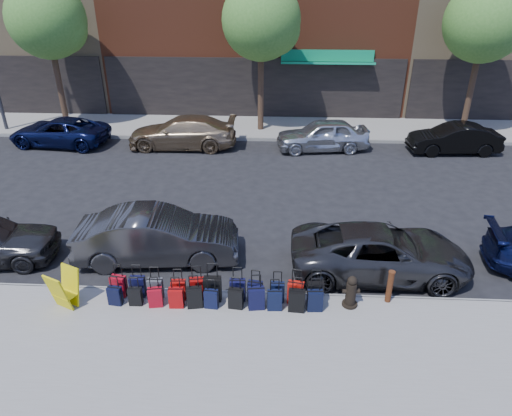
# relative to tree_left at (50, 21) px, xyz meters

# --- Properties ---
(ground) EXTENTS (120.00, 120.00, 0.00)m
(ground) POSITION_rel_tree_left_xyz_m (9.86, -9.50, -5.41)
(ground) COLOR black
(ground) RESTS_ON ground
(sidewalk_near) EXTENTS (60.00, 4.00, 0.15)m
(sidewalk_near) POSITION_rel_tree_left_xyz_m (9.86, -16.00, -5.34)
(sidewalk_near) COLOR gray
(sidewalk_near) RESTS_ON ground
(sidewalk_far) EXTENTS (60.00, 4.00, 0.15)m
(sidewalk_far) POSITION_rel_tree_left_xyz_m (9.86, 0.50, -5.34)
(sidewalk_far) COLOR gray
(sidewalk_far) RESTS_ON ground
(curb_near) EXTENTS (60.00, 0.08, 0.15)m
(curb_near) POSITION_rel_tree_left_xyz_m (9.86, -13.98, -5.34)
(curb_near) COLOR gray
(curb_near) RESTS_ON ground
(curb_far) EXTENTS (60.00, 0.08, 0.15)m
(curb_far) POSITION_rel_tree_left_xyz_m (9.86, -1.52, -5.34)
(curb_far) COLOR gray
(curb_far) RESTS_ON ground
(tree_left) EXTENTS (3.80, 3.80, 7.27)m
(tree_left) POSITION_rel_tree_left_xyz_m (0.00, 0.00, 0.00)
(tree_left) COLOR black
(tree_left) RESTS_ON sidewalk_far
(tree_center) EXTENTS (3.80, 3.80, 7.27)m
(tree_center) POSITION_rel_tree_left_xyz_m (10.50, 0.00, 0.00)
(tree_center) COLOR black
(tree_center) RESTS_ON sidewalk_far
(tree_right) EXTENTS (3.80, 3.80, 7.27)m
(tree_right) POSITION_rel_tree_left_xyz_m (21.00, 0.00, 0.00)
(tree_right) COLOR black
(tree_right) RESTS_ON sidewalk_far
(suitcase_front_0) EXTENTS (0.41, 0.28, 0.91)m
(suitcase_front_0) POSITION_rel_tree_left_xyz_m (7.39, -14.27, -4.98)
(suitcase_front_0) COLOR maroon
(suitcase_front_0) RESTS_ON sidewalk_near
(suitcase_front_1) EXTENTS (0.38, 0.21, 0.91)m
(suitcase_front_1) POSITION_rel_tree_left_xyz_m (7.87, -14.27, -4.98)
(suitcase_front_1) COLOR black
(suitcase_front_1) RESTS_ON sidewalk_near
(suitcase_front_2) EXTENTS (0.37, 0.21, 0.90)m
(suitcase_front_2) POSITION_rel_tree_left_xyz_m (8.34, -14.32, -4.98)
(suitcase_front_2) COLOR #414247
(suitcase_front_2) RESTS_ON sidewalk_near
(suitcase_front_3) EXTENTS (0.37, 0.22, 0.87)m
(suitcase_front_3) POSITION_rel_tree_left_xyz_m (8.93, -14.33, -4.99)
(suitcase_front_3) COLOR #990C09
(suitcase_front_3) RESTS_ON sidewalk_near
(suitcase_front_4) EXTENTS (0.42, 0.27, 0.94)m
(suitcase_front_4) POSITION_rel_tree_left_xyz_m (9.40, -14.29, -4.97)
(suitcase_front_4) COLOR maroon
(suitcase_front_4) RESTS_ON sidewalk_near
(suitcase_front_5) EXTENTS (0.44, 0.25, 1.05)m
(suitcase_front_5) POSITION_rel_tree_left_xyz_m (9.79, -14.32, -4.93)
(suitcase_front_5) COLOR black
(suitcase_front_5) RESTS_ON sidewalk_near
(suitcase_front_6) EXTENTS (0.40, 0.23, 0.94)m
(suitcase_front_6) POSITION_rel_tree_left_xyz_m (10.42, -14.29, -4.97)
(suitcase_front_6) COLOR black
(suitcase_front_6) RESTS_ON sidewalk_near
(suitcase_front_7) EXTENTS (0.39, 0.25, 0.87)m
(suitcase_front_7) POSITION_rel_tree_left_xyz_m (10.86, -14.29, -4.99)
(suitcase_front_7) COLOR black
(suitcase_front_7) RESTS_ON sidewalk_near
(suitcase_front_8) EXTENTS (0.35, 0.20, 0.85)m
(suitcase_front_8) POSITION_rel_tree_left_xyz_m (11.41, -14.28, -4.99)
(suitcase_front_8) COLOR black
(suitcase_front_8) RESTS_ON sidewalk_near
(suitcase_front_9) EXTENTS (0.42, 0.28, 0.95)m
(suitcase_front_9) POSITION_rel_tree_left_xyz_m (11.86, -14.32, -4.96)
(suitcase_front_9) COLOR #AB120B
(suitcase_front_9) RESTS_ON sidewalk_near
(suitcase_front_10) EXTENTS (0.40, 0.22, 0.95)m
(suitcase_front_10) POSITION_rel_tree_left_xyz_m (12.35, -14.33, -4.96)
(suitcase_front_10) COLOR black
(suitcase_front_10) RESTS_ON sidewalk_near
(suitcase_back_0) EXTENTS (0.36, 0.24, 0.80)m
(suitcase_back_0) POSITION_rel_tree_left_xyz_m (7.40, -14.62, -5.01)
(suitcase_back_0) COLOR black
(suitcase_back_0) RESTS_ON sidewalk_near
(suitcase_back_1) EXTENTS (0.32, 0.19, 0.77)m
(suitcase_back_1) POSITION_rel_tree_left_xyz_m (7.91, -14.61, -5.02)
(suitcase_back_1) COLOR black
(suitcase_back_1) RESTS_ON sidewalk_near
(suitcase_back_2) EXTENTS (0.37, 0.26, 0.82)m
(suitcase_back_2) POSITION_rel_tree_left_xyz_m (8.41, -14.64, -5.01)
(suitcase_back_2) COLOR maroon
(suitcase_back_2) RESTS_ON sidewalk_near
(suitcase_back_3) EXTENTS (0.36, 0.22, 0.85)m
(suitcase_back_3) POSITION_rel_tree_left_xyz_m (8.93, -14.64, -5.00)
(suitcase_back_3) COLOR #A10A0B
(suitcase_back_3) RESTS_ON sidewalk_near
(suitcase_back_4) EXTENTS (0.40, 0.28, 0.89)m
(suitcase_back_4) POSITION_rel_tree_left_xyz_m (9.39, -14.62, -4.98)
(suitcase_back_4) COLOR black
(suitcase_back_4) RESTS_ON sidewalk_near
(suitcase_back_5) EXTENTS (0.35, 0.22, 0.79)m
(suitcase_back_5) POSITION_rel_tree_left_xyz_m (9.80, -14.62, -5.02)
(suitcase_back_5) COLOR black
(suitcase_back_5) RESTS_ON sidewalk_near
(suitcase_back_6) EXTENTS (0.38, 0.25, 0.85)m
(suitcase_back_6) POSITION_rel_tree_left_xyz_m (10.40, -14.59, -5.00)
(suitcase_back_6) COLOR black
(suitcase_back_6) RESTS_ON sidewalk_near
(suitcase_back_7) EXTENTS (0.43, 0.28, 0.94)m
(suitcase_back_7) POSITION_rel_tree_left_xyz_m (10.90, -14.59, -4.97)
(suitcase_back_7) COLOR black
(suitcase_back_7) RESTS_ON sidewalk_near
(suitcase_back_8) EXTENTS (0.37, 0.23, 0.85)m
(suitcase_back_8) POSITION_rel_tree_left_xyz_m (11.35, -14.60, -5.00)
(suitcase_back_8) COLOR black
(suitcase_back_8) RESTS_ON sidewalk_near
(suitcase_back_9) EXTENTS (0.41, 0.26, 0.93)m
(suitcase_back_9) POSITION_rel_tree_left_xyz_m (11.88, -14.62, -4.97)
(suitcase_back_9) COLOR black
(suitcase_back_9) RESTS_ON sidewalk_near
(suitcase_back_10) EXTENTS (0.38, 0.24, 0.89)m
(suitcase_back_10) POSITION_rel_tree_left_xyz_m (12.33, -14.58, -4.99)
(suitcase_back_10) COLOR black
(suitcase_back_10) RESTS_ON sidewalk_near
(fire_hydrant) EXTENTS (0.44, 0.38, 0.85)m
(fire_hydrant) POSITION_rel_tree_left_xyz_m (13.21, -14.36, -4.87)
(fire_hydrant) COLOR black
(fire_hydrant) RESTS_ON sidewalk_near
(bollard) EXTENTS (0.17, 0.17, 0.90)m
(bollard) POSITION_rel_tree_left_xyz_m (14.19, -14.15, -4.80)
(bollard) COLOR #38190C
(bollard) RESTS_ON sidewalk_near
(display_rack) EXTENTS (0.77, 0.80, 1.01)m
(display_rack) POSITION_rel_tree_left_xyz_m (6.22, -14.76, -4.76)
(display_rack) COLOR yellow
(display_rack) RESTS_ON sidewalk_near
(car_near_1) EXTENTS (4.76, 2.03, 1.53)m
(car_near_1) POSITION_rel_tree_left_xyz_m (7.93, -12.34, -4.65)
(car_near_1) COLOR #353537
(car_near_1) RESTS_ON ground
(car_near_2) EXTENTS (4.93, 2.31, 1.36)m
(car_near_2) POSITION_rel_tree_left_xyz_m (14.22, -12.70, -4.73)
(car_near_2) COLOR #323235
(car_near_2) RESTS_ON ground
(car_far_0) EXTENTS (4.93, 2.67, 1.31)m
(car_far_0) POSITION_rel_tree_left_xyz_m (0.67, -2.61, -4.75)
(car_far_0) COLOR #0D133C
(car_far_0) RESTS_ON ground
(car_far_1) EXTENTS (5.15, 2.12, 1.49)m
(car_far_1) POSITION_rel_tree_left_xyz_m (6.72, -2.64, -4.67)
(car_far_1) COLOR #967D5C
(car_far_1) RESTS_ON ground
(car_far_2) EXTENTS (4.50, 2.28, 1.47)m
(car_far_2) POSITION_rel_tree_left_xyz_m (13.39, -2.66, -4.68)
(car_far_2) COLOR silver
(car_far_2) RESTS_ON ground
(car_far_3) EXTENTS (4.18, 1.67, 1.35)m
(car_far_3) POSITION_rel_tree_left_xyz_m (19.47, -2.72, -4.74)
(car_far_3) COLOR black
(car_far_3) RESTS_ON ground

